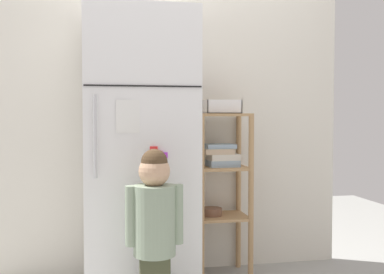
# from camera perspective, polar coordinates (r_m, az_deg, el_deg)

# --- Properties ---
(kitchen_wall_back) EXTENTS (2.55, 0.03, 2.22)m
(kitchen_wall_back) POSITION_cam_1_polar(r_m,az_deg,el_deg) (3.26, -3.23, 2.88)
(kitchen_wall_back) COLOR silver
(kitchen_wall_back) RESTS_ON ground
(refrigerator) EXTENTS (0.66, 0.70, 1.72)m
(refrigerator) POSITION_cam_1_polar(r_m,az_deg,el_deg) (2.88, -6.54, -2.05)
(refrigerator) COLOR white
(refrigerator) RESTS_ON ground
(child_standing) EXTENTS (0.30, 0.22, 0.93)m
(child_standing) POSITION_cam_1_polar(r_m,az_deg,el_deg) (2.41, -4.67, -10.18)
(child_standing) COLOR #44472F
(child_standing) RESTS_ON ground
(pantry_shelf_unit) EXTENTS (0.37, 0.32, 1.11)m
(pantry_shelf_unit) POSITION_cam_1_polar(r_m,az_deg,el_deg) (3.16, 3.54, -4.68)
(pantry_shelf_unit) COLOR tan
(pantry_shelf_unit) RESTS_ON ground
(fruit_bin) EXTENTS (0.24, 0.15, 0.09)m
(fruit_bin) POSITION_cam_1_polar(r_m,az_deg,el_deg) (3.13, 3.97, 3.57)
(fruit_bin) COLOR white
(fruit_bin) RESTS_ON pantry_shelf_unit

